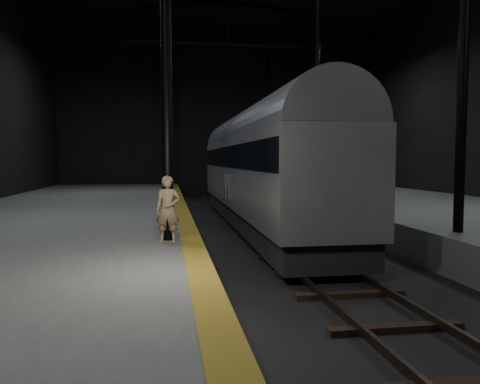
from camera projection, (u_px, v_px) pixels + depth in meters
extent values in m
plane|color=black|center=(282.00, 246.00, 15.81)|extent=(44.00, 44.00, 0.00)
cube|color=#565553|center=(48.00, 237.00, 14.62)|extent=(9.00, 43.80, 1.00)
cube|color=brown|center=(185.00, 218.00, 15.24)|extent=(0.50, 43.80, 0.01)
cube|color=#3F3328|center=(261.00, 241.00, 15.69)|extent=(0.08, 43.00, 0.14)
cube|color=#3F3328|center=(302.00, 240.00, 15.91)|extent=(0.08, 43.00, 0.14)
cube|color=black|center=(282.00, 244.00, 15.81)|extent=(2.40, 42.00, 0.12)
cylinder|color=black|center=(166.00, 27.00, 10.86)|extent=(0.26, 0.26, 10.00)
cylinder|color=black|center=(464.00, 40.00, 12.04)|extent=(0.26, 0.26, 10.00)
cylinder|color=black|center=(166.00, 96.00, 22.69)|extent=(0.26, 0.26, 10.00)
cylinder|color=black|center=(317.00, 99.00, 23.87)|extent=(0.26, 0.26, 10.00)
cylinder|color=black|center=(166.00, 118.00, 34.52)|extent=(0.26, 0.26, 10.00)
cylinder|color=black|center=(267.00, 119.00, 35.69)|extent=(0.26, 0.26, 10.00)
cube|color=black|center=(228.00, 45.00, 28.91)|extent=(23.60, 0.15, 0.18)
cube|color=#96989E|center=(259.00, 172.00, 19.64)|extent=(2.70, 18.61, 2.79)
cube|color=black|center=(258.00, 214.00, 19.76)|extent=(2.47, 18.23, 0.79)
cube|color=black|center=(259.00, 157.00, 19.60)|extent=(2.75, 18.33, 0.84)
cylinder|color=slate|center=(259.00, 139.00, 19.55)|extent=(2.64, 18.42, 2.64)
cube|color=black|center=(302.00, 252.00, 13.37)|extent=(1.67, 2.05, 0.33)
cube|color=black|center=(236.00, 207.00, 26.21)|extent=(1.67, 2.05, 0.33)
cube|color=silver|center=(229.00, 187.00, 18.55)|extent=(0.04, 0.70, 0.98)
cube|color=silver|center=(225.00, 186.00, 19.65)|extent=(0.04, 0.70, 0.98)
cylinder|color=maroon|center=(228.00, 193.00, 18.73)|extent=(0.03, 0.24, 0.24)
cylinder|color=maroon|center=(225.00, 191.00, 19.83)|extent=(0.03, 0.24, 0.24)
imported|color=tan|center=(168.00, 209.00, 10.77)|extent=(0.60, 0.43, 1.55)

